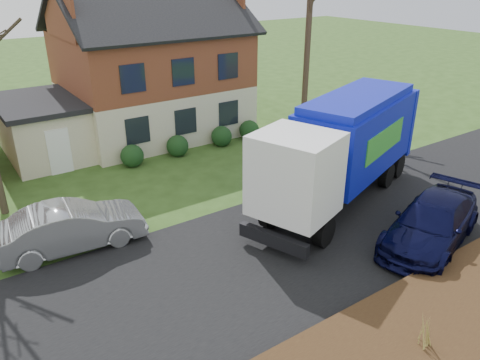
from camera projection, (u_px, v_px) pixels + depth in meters
ground at (281, 250)px, 15.63m from camera, size 120.00×120.00×0.00m
road at (281, 250)px, 15.63m from camera, size 80.00×7.00×0.02m
mulch_verge at (415, 342)px, 11.59m from camera, size 80.00×3.50×0.30m
main_house at (142, 61)px, 25.18m from camera, size 12.95×8.95×9.26m
garbage_truck at (344, 144)px, 18.11m from camera, size 9.95×5.63×4.13m
silver_sedan at (71, 227)px, 15.50m from camera, size 4.88×2.08×1.56m
navy_wagon at (432, 223)px, 15.76m from camera, size 5.72×3.66×1.54m
grass_clump_mid at (428, 330)px, 11.14m from camera, size 0.32×0.26×0.89m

